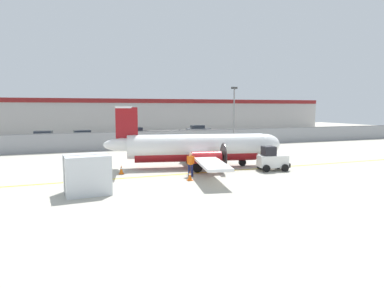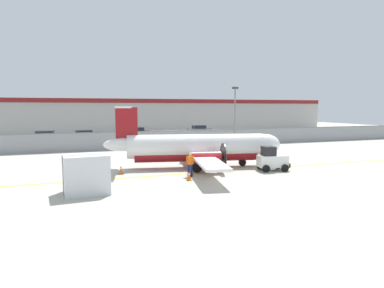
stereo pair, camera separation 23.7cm
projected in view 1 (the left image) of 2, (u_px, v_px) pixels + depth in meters
ground_plane at (206, 172)px, 25.55m from camera, size 140.00×140.00×0.01m
perimeter_fence at (154, 139)px, 40.34m from camera, size 98.00×0.10×2.10m
parking_lot_strip at (135, 139)px, 51.16m from camera, size 98.00×17.00×0.12m
background_building at (117, 115)px, 68.04m from camera, size 91.00×8.10×6.50m
commuter_airplane at (199, 148)px, 27.64m from camera, size 14.37×16.00×4.92m
baggage_tug at (272, 160)px, 26.25m from camera, size 2.49×1.72×1.88m
ground_crew_worker at (191, 163)px, 23.95m from camera, size 0.52×0.46×1.70m
cargo_container at (87, 174)px, 19.17m from camera, size 2.55×2.19×2.20m
traffic_cone_near_left at (121, 170)px, 24.91m from camera, size 0.36×0.36×0.64m
traffic_cone_near_right at (190, 176)px, 22.73m from camera, size 0.36×0.36×0.64m
parked_car_0 at (43, 137)px, 46.13m from camera, size 4.40×2.45×1.58m
parked_car_1 at (82, 136)px, 47.62m from camera, size 4.32×2.27×1.58m
parked_car_2 at (135, 132)px, 54.36m from camera, size 4.37×2.39×1.58m
parked_car_3 at (187, 136)px, 47.85m from camera, size 4.26×2.12×1.58m
parked_car_4 at (198, 130)px, 60.88m from camera, size 4.22×2.05×1.58m
apron_light_pole at (234, 112)px, 40.96m from camera, size 0.70×0.30×7.27m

